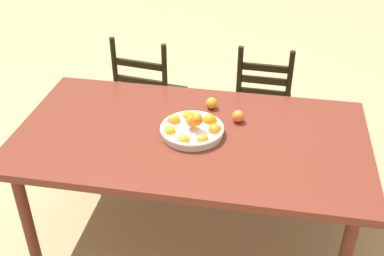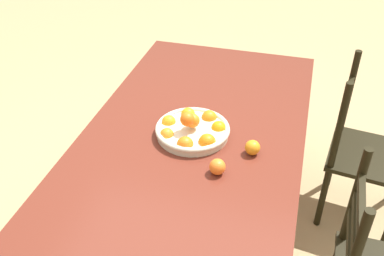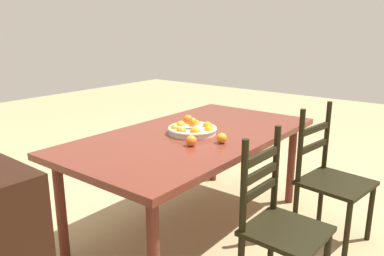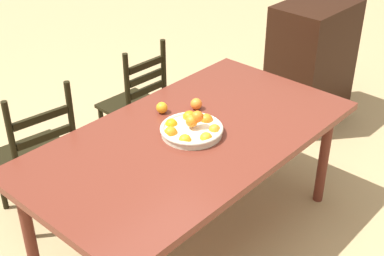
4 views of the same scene
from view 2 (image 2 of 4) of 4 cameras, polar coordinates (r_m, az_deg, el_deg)
The scene contains 6 objects.
ground_plane at distance 2.55m, azimuth 0.11°, elevation -14.13°, with size 12.00×12.00×0.00m, color tan.
dining_table at distance 2.09m, azimuth 0.13°, elevation -2.24°, with size 1.90×1.02×0.73m.
chair_near_window at distance 2.58m, azimuth 21.20°, elevation -3.06°, with size 0.48×0.48×0.94m.
fruit_bowl at distance 2.03m, azimuth 0.03°, elevation -0.22°, with size 0.35×0.35×0.14m.
orange_loose_0 at distance 1.82m, azimuth 3.32°, elevation -5.06°, with size 0.07×0.07×0.07m, color orange.
orange_loose_1 at distance 1.94m, azimuth 7.87°, elevation -2.53°, with size 0.07×0.07×0.07m, color orange.
Camera 2 is at (1.60, 0.44, 1.94)m, focal length 41.01 mm.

